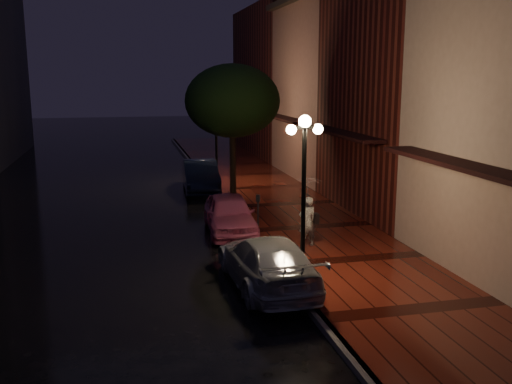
{
  "coord_description": "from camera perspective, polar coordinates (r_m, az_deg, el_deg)",
  "views": [
    {
      "loc": [
        -4.09,
        -18.66,
        5.42
      ],
      "look_at": [
        0.37,
        0.48,
        1.4
      ],
      "focal_mm": 40.0,
      "sensor_mm": 36.0,
      "label": 1
    }
  ],
  "objects": [
    {
      "name": "pink_car",
      "position": [
        19.91,
        -2.65,
        -2.21
      ],
      "size": [
        1.85,
        4.11,
        1.37
      ],
      "primitive_type": "imported",
      "rotation": [
        0.0,
        0.0,
        -0.06
      ],
      "color": "#CA537B",
      "rests_on": "ground"
    },
    {
      "name": "parking_meter",
      "position": [
        19.04,
        0.2,
        -1.88
      ],
      "size": [
        0.15,
        0.14,
        1.4
      ],
      "rotation": [
        0.0,
        0.0,
        -0.37
      ],
      "color": "black",
      "rests_on": "sidewalk"
    },
    {
      "name": "sidewalk",
      "position": [
        20.43,
        5.46,
        -3.67
      ],
      "size": [
        4.5,
        60.0,
        0.15
      ],
      "primitive_type": "cube",
      "color": "#47130C",
      "rests_on": "ground"
    },
    {
      "name": "woman_with_umbrella",
      "position": [
        17.75,
        5.22,
        -0.87
      ],
      "size": [
        0.92,
        0.94,
        2.22
      ],
      "rotation": [
        0.0,
        0.0,
        3.29
      ],
      "color": "white",
      "rests_on": "sidewalk"
    },
    {
      "name": "navy_car",
      "position": [
        27.23,
        -5.56,
        1.6
      ],
      "size": [
        1.8,
        4.55,
        1.47
      ],
      "primitive_type": "imported",
      "rotation": [
        0.0,
        0.0,
        -0.05
      ],
      "color": "black",
      "rests_on": "ground"
    },
    {
      "name": "storefront_mid",
      "position": [
        23.45,
        15.41,
        11.35
      ],
      "size": [
        5.0,
        8.0,
        11.0
      ],
      "primitive_type": "cube",
      "color": "#511914",
      "rests_on": "ground"
    },
    {
      "name": "storefront_extra",
      "position": [
        40.23,
        2.93,
        10.95
      ],
      "size": [
        5.0,
        12.0,
        10.0
      ],
      "primitive_type": "cube",
      "color": "#511914",
      "rests_on": "ground"
    },
    {
      "name": "streetlamp_near",
      "position": [
        14.64,
        4.79,
        0.41
      ],
      "size": [
        0.96,
        0.36,
        4.31
      ],
      "color": "black",
      "rests_on": "sidewalk"
    },
    {
      "name": "curb",
      "position": [
        19.84,
        -0.73,
        -4.07
      ],
      "size": [
        0.25,
        60.0,
        0.15
      ],
      "primitive_type": "cube",
      "color": "#595451",
      "rests_on": "ground"
    },
    {
      "name": "storefront_far",
      "position": [
        30.75,
        8.14,
        9.73
      ],
      "size": [
        5.0,
        8.0,
        9.0
      ],
      "primitive_type": "cube",
      "color": "#8C5951",
      "rests_on": "ground"
    },
    {
      "name": "silver_car",
      "position": [
        14.92,
        1.12,
        -7.0
      ],
      "size": [
        2.07,
        4.72,
        1.35
      ],
      "primitive_type": "imported",
      "rotation": [
        0.0,
        0.0,
        3.18
      ],
      "color": "#97989E",
      "rests_on": "ground"
    },
    {
      "name": "streetlamp_far",
      "position": [
        28.16,
        -4.0,
        5.78
      ],
      "size": [
        0.96,
        0.36,
        4.31
      ],
      "color": "black",
      "rests_on": "sidewalk"
    },
    {
      "name": "ground",
      "position": [
        19.86,
        -0.73,
        -4.28
      ],
      "size": [
        120.0,
        120.0,
        0.0
      ],
      "primitive_type": "plane",
      "color": "black",
      "rests_on": "ground"
    },
    {
      "name": "street_tree",
      "position": [
        25.13,
        -2.36,
        8.87
      ],
      "size": [
        4.16,
        4.16,
        5.8
      ],
      "color": "black",
      "rests_on": "sidewalk"
    }
  ]
}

